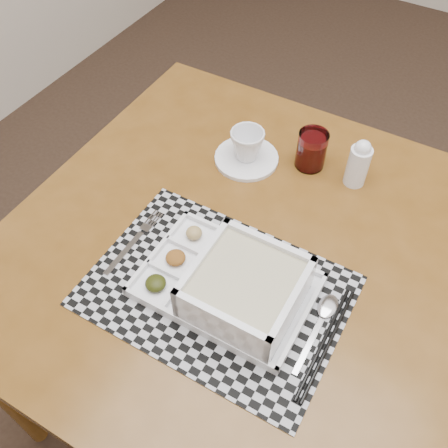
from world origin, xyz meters
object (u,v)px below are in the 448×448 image
at_px(creamer_bottle, 359,163).
at_px(dining_table, 244,264).
at_px(juice_glass, 311,151).
at_px(serving_tray, 239,289).
at_px(cup, 247,145).

bearing_deg(creamer_bottle, dining_table, -114.34).
bearing_deg(dining_table, juice_glass, 86.69).
bearing_deg(serving_tray, cup, 116.80).
bearing_deg(serving_tray, dining_table, 113.89).
xyz_separation_m(serving_tray, cup, (-0.17, 0.34, 0.01)).
bearing_deg(cup, serving_tray, -41.33).
relative_size(juice_glass, creamer_bottle, 0.77).
xyz_separation_m(juice_glass, creamer_bottle, (0.11, 0.00, 0.02)).
bearing_deg(serving_tray, creamer_bottle, 79.96).
relative_size(dining_table, serving_tray, 3.01).
distance_m(serving_tray, juice_glass, 0.40).
relative_size(dining_table, creamer_bottle, 8.15).
xyz_separation_m(serving_tray, juice_glass, (-0.04, 0.40, 0.00)).
bearing_deg(dining_table, cup, 118.39).
xyz_separation_m(cup, creamer_bottle, (0.24, 0.06, 0.01)).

